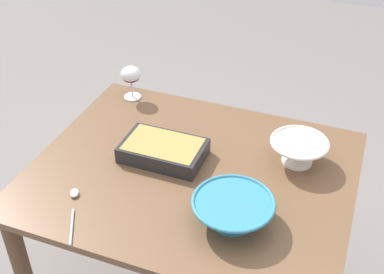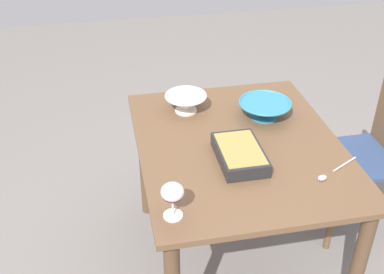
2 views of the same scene
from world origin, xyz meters
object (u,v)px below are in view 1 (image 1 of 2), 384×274
(wine_glass, at_px, (131,76))
(small_bowl, at_px, (233,210))
(mixing_bowl, at_px, (298,150))
(serving_spoon, at_px, (74,204))
(casserole_dish, at_px, (163,150))
(dining_table, at_px, (192,197))

(wine_glass, distance_m, small_bowl, 0.85)
(mixing_bowl, height_order, serving_spoon, mixing_bowl)
(wine_glass, height_order, casserole_dish, wine_glass)
(mixing_bowl, distance_m, serving_spoon, 0.81)
(wine_glass, relative_size, small_bowl, 0.57)
(small_bowl, height_order, serving_spoon, small_bowl)
(dining_table, xyz_separation_m, mixing_bowl, (0.34, 0.18, 0.18))
(small_bowl, relative_size, serving_spoon, 1.14)
(wine_glass, relative_size, serving_spoon, 0.65)
(serving_spoon, bearing_deg, small_bowl, 13.43)
(mixing_bowl, bearing_deg, serving_spoon, -142.31)
(casserole_dish, distance_m, mixing_bowl, 0.49)
(casserole_dish, distance_m, small_bowl, 0.40)
(serving_spoon, bearing_deg, mixing_bowl, 37.69)
(dining_table, xyz_separation_m, small_bowl, (0.21, -0.19, 0.17))
(casserole_dish, xyz_separation_m, mixing_bowl, (0.47, 0.15, 0.02))
(casserole_dish, relative_size, serving_spoon, 1.30)
(dining_table, distance_m, serving_spoon, 0.45)
(small_bowl, bearing_deg, casserole_dish, 146.35)
(casserole_dish, xyz_separation_m, small_bowl, (0.33, -0.22, 0.01))
(wine_glass, bearing_deg, dining_table, -41.71)
(dining_table, distance_m, wine_glass, 0.61)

